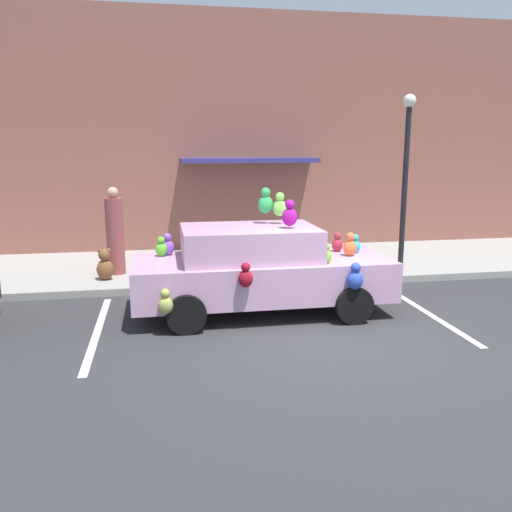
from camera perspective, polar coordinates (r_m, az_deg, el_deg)
ground_plane at (r=8.41m, az=8.45°, el=-8.72°), size 60.00×60.00×0.00m
sidewalk at (r=13.03m, az=1.47°, el=-0.88°), size 24.00×4.00×0.15m
storefront_building at (r=14.82m, az=-0.20°, el=12.80°), size 24.00×1.25×6.40m
parking_stripe_front at (r=10.06m, az=17.72°, el=-5.69°), size 0.12×3.60×0.01m
parking_stripe_rear at (r=9.00m, az=-16.64°, el=-7.68°), size 0.12×3.60×0.01m
plush_covered_car at (r=9.36m, az=0.36°, el=-1.32°), size 4.48×2.10×2.19m
teddy_bear_on_sidewalk at (r=11.58m, az=-15.90°, el=-0.98°), size 0.35×0.29×0.67m
street_lamp_post at (r=12.17m, az=15.79°, el=9.38°), size 0.28×0.28×3.85m
pedestrian_near_shopfront at (r=11.99m, az=-14.89°, el=2.30°), size 0.38×0.38×1.91m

